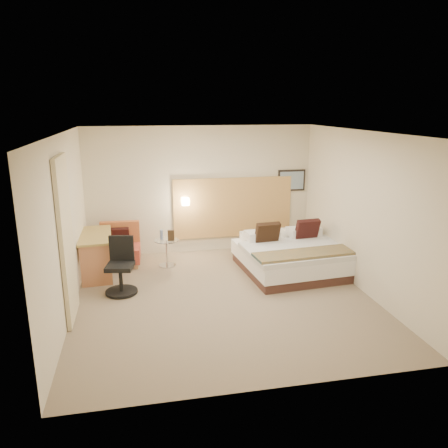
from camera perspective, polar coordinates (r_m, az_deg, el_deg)
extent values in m
cube|color=#7A6852|center=(7.39, -0.04, -9.61)|extent=(4.80, 5.00, 0.02)
cube|color=white|center=(6.72, -0.05, 11.96)|extent=(4.80, 5.00, 0.02)
cube|color=beige|center=(9.34, -3.06, 4.44)|extent=(4.80, 0.02, 2.70)
cube|color=beige|center=(4.61, 6.10, -7.03)|extent=(4.80, 0.02, 2.70)
cube|color=beige|center=(6.89, -20.10, -0.37)|extent=(0.02, 5.00, 2.70)
cube|color=beige|center=(7.75, 17.71, 1.50)|extent=(0.02, 5.00, 2.70)
cube|color=#BA8748|center=(9.51, 1.19, 2.19)|extent=(2.60, 0.04, 1.30)
cube|color=black|center=(9.78, 8.80, 5.66)|extent=(0.62, 0.03, 0.47)
cube|color=#758DA2|center=(9.76, 8.84, 5.64)|extent=(0.54, 0.01, 0.39)
cylinder|color=silver|center=(9.25, -5.11, 3.03)|extent=(0.02, 0.12, 0.02)
cube|color=#FEECC6|center=(9.20, -5.07, 2.96)|extent=(0.15, 0.15, 0.15)
cube|color=beige|center=(6.68, -19.88, -1.98)|extent=(0.06, 0.90, 2.42)
cylinder|color=#798DBB|center=(8.67, -8.17, -1.39)|extent=(0.06, 0.06, 0.19)
cube|color=#372616|center=(8.56, -6.94, -1.48)|extent=(0.13, 0.06, 0.21)
cube|color=#422621|center=(8.57, 8.85, -5.52)|extent=(1.98, 1.98, 0.17)
cube|color=white|center=(8.50, 8.91, -4.10)|extent=(2.04, 2.04, 0.28)
cube|color=silver|center=(8.21, 9.75, -3.43)|extent=(2.05, 1.52, 0.09)
cube|color=white|center=(8.86, 4.43, -1.61)|extent=(0.69, 0.41, 0.17)
cube|color=white|center=(9.21, 9.68, -1.13)|extent=(0.69, 0.41, 0.17)
cube|color=white|center=(8.62, 5.02, -1.46)|extent=(0.69, 0.41, 0.17)
cube|color=white|center=(8.98, 10.38, -0.97)|extent=(0.69, 0.41, 0.17)
cube|color=black|center=(8.44, 5.67, -1.30)|extent=(0.49, 0.29, 0.48)
cube|color=black|center=(8.78, 10.78, -0.84)|extent=(0.49, 0.29, 0.48)
cube|color=orange|center=(7.87, 10.96, -3.77)|extent=(2.01, 0.69, 0.05)
cube|color=#A2654C|center=(8.80, -15.50, -5.59)|extent=(0.08, 0.08, 0.10)
cube|color=#B27F54|center=(8.75, -11.40, -5.45)|extent=(0.08, 0.08, 0.10)
cube|color=#A8834F|center=(9.32, -15.15, -4.40)|extent=(0.08, 0.08, 0.10)
cube|color=#A56C4E|center=(9.27, -11.28, -4.27)|extent=(0.08, 0.08, 0.10)
cube|color=#9C3729|center=(8.96, -13.41, -3.74)|extent=(0.81, 0.72, 0.29)
cube|color=#B35B30|center=(9.13, -13.43, -1.01)|extent=(0.79, 0.15, 0.44)
cube|color=black|center=(9.04, -13.45, -1.61)|extent=(0.38, 0.20, 0.39)
cylinder|color=silver|center=(8.82, -7.41, -5.37)|extent=(0.36, 0.36, 0.02)
cylinder|color=silver|center=(8.73, -7.47, -3.75)|extent=(0.04, 0.04, 0.51)
cylinder|color=white|center=(8.65, -7.53, -2.11)|extent=(0.54, 0.54, 0.01)
cube|color=#A68941|center=(8.43, -16.50, -1.43)|extent=(0.66, 1.30, 0.04)
cube|color=#BB7149|center=(7.99, -16.35, -5.31)|extent=(0.53, 0.08, 0.75)
cube|color=#D07C51|center=(9.11, -16.26, -2.78)|extent=(0.53, 0.08, 0.75)
cube|color=tan|center=(8.45, -16.10, -1.95)|extent=(0.55, 1.21, 0.11)
cylinder|color=black|center=(7.72, -13.22, -8.58)|extent=(0.63, 0.63, 0.04)
cylinder|color=black|center=(7.63, -13.33, -7.01)|extent=(0.07, 0.07, 0.42)
cube|color=black|center=(7.55, -13.43, -5.40)|extent=(0.51, 0.51, 0.07)
cube|color=black|center=(7.64, -13.23, -3.06)|extent=(0.42, 0.13, 0.44)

